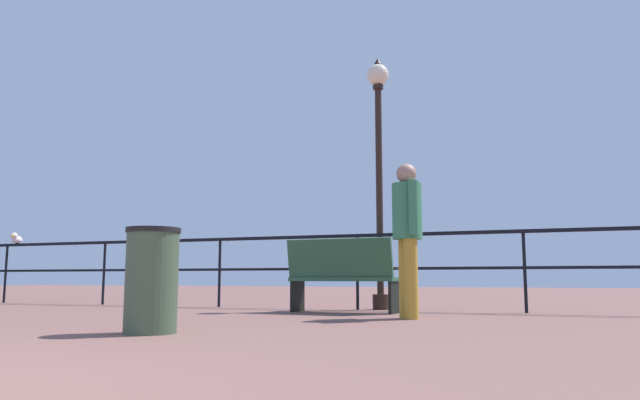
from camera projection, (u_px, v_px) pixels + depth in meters
pier_railing at (357, 253)px, 8.78m from camera, size 23.27×0.05×1.10m
bench_near_left at (342, 273)px, 7.95m from camera, size 1.47×0.62×0.98m
lamppost_center at (379, 150)px, 9.02m from camera, size 0.33×0.33×3.81m
person_by_bench at (407, 229)px, 6.87m from camera, size 0.36×0.50×1.77m
seagull_on_rail at (16, 239)px, 11.26m from camera, size 0.25×0.41×0.20m
trash_bin at (152, 280)px, 5.00m from camera, size 0.46×0.46×0.88m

